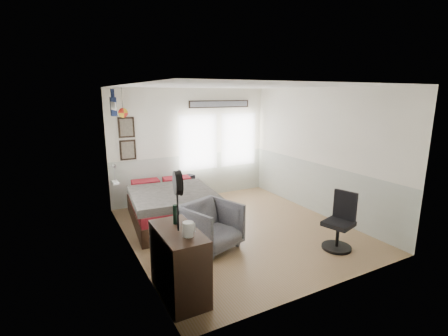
{
  "coord_description": "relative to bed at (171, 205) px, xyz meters",
  "views": [
    {
      "loc": [
        -3.01,
        -5.04,
        2.57
      ],
      "look_at": [
        -0.1,
        0.4,
        1.15
      ],
      "focal_mm": 26.0,
      "sensor_mm": 36.0,
      "label": 1
    }
  ],
  "objects": [
    {
      "name": "stand_fan",
      "position": [
        -0.72,
        -2.46,
        1.16
      ],
      "size": [
        0.13,
        0.32,
        0.77
      ],
      "rotation": [
        0.0,
        0.0,
        -0.17
      ],
      "color": "black",
      "rests_on": "dresser"
    },
    {
      "name": "room_shell",
      "position": [
        0.93,
        -0.82,
        1.27
      ],
      "size": [
        4.02,
        4.52,
        2.71
      ],
      "color": "silver",
      "rests_on": "ground_plane"
    },
    {
      "name": "black_bag",
      "position": [
        0.74,
        0.93,
        0.24
      ],
      "size": [
        0.37,
        0.31,
        0.19
      ],
      "primitive_type": "cube",
      "rotation": [
        0.0,
        0.0,
        0.34
      ],
      "color": "black",
      "rests_on": "nightstand"
    },
    {
      "name": "task_chair",
      "position": [
        2.12,
        -2.48,
        0.06
      ],
      "size": [
        0.54,
        0.54,
        0.98
      ],
      "rotation": [
        0.0,
        0.0,
        0.28
      ],
      "color": "black",
      "rests_on": "ground_plane"
    },
    {
      "name": "kettle",
      "position": [
        -0.68,
        -2.67,
        0.65
      ],
      "size": [
        0.16,
        0.13,
        0.18
      ],
      "rotation": [
        0.0,
        0.0,
        0.21
      ],
      "color": "silver",
      "rests_on": "dresser"
    },
    {
      "name": "bed",
      "position": [
        0.0,
        0.0,
        0.0
      ],
      "size": [
        1.73,
        2.3,
        0.69
      ],
      "rotation": [
        0.0,
        0.0,
        -0.1
      ],
      "color": "#352317",
      "rests_on": "ground_plane"
    },
    {
      "name": "bottle",
      "position": [
        -0.68,
        -2.24,
        0.69
      ],
      "size": [
        0.06,
        0.06,
        0.26
      ],
      "primitive_type": "cylinder",
      "color": "black",
      "rests_on": "dresser"
    },
    {
      "name": "nightstand",
      "position": [
        0.74,
        0.93,
        -0.1
      ],
      "size": [
        0.54,
        0.46,
        0.49
      ],
      "primitive_type": "cube",
      "rotation": [
        0.0,
        0.0,
        -0.17
      ],
      "color": "#352317",
      "rests_on": "ground_plane"
    },
    {
      "name": "dresser",
      "position": [
        -0.73,
        -2.45,
        0.11
      ],
      "size": [
        0.48,
        1.0,
        0.9
      ],
      "primitive_type": "cube",
      "color": "#352317",
      "rests_on": "ground_plane"
    },
    {
      "name": "armchair",
      "position": [
        0.22,
        -1.44,
        0.05
      ],
      "size": [
        1.07,
        1.08,
        0.78
      ],
      "primitive_type": "imported",
      "rotation": [
        0.0,
        0.0,
        0.34
      ],
      "color": "slate",
      "rests_on": "ground_plane"
    },
    {
      "name": "ground_plane",
      "position": [
        1.01,
        -1.01,
        -0.34
      ],
      "size": [
        4.0,
        4.5,
        0.01
      ],
      "primitive_type": "cube",
      "color": "olive"
    },
    {
      "name": "wall_decor",
      "position": [
        -0.1,
        0.95,
        1.76
      ],
      "size": [
        3.55,
        1.32,
        1.44
      ],
      "color": "#2E2015",
      "rests_on": "room_shell"
    }
  ]
}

